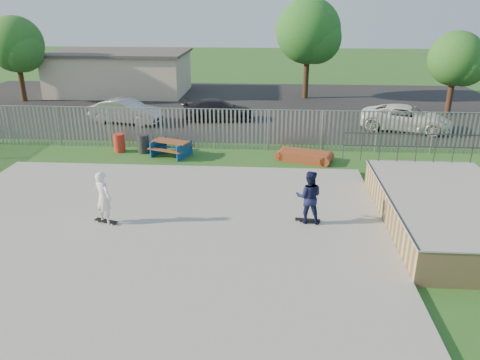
# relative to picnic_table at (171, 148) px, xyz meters

# --- Properties ---
(ground) EXTENTS (120.00, 120.00, 0.00)m
(ground) POSITION_rel_picnic_table_xyz_m (0.91, -7.78, -0.37)
(ground) COLOR #2B6221
(ground) RESTS_ON ground
(concrete_slab) EXTENTS (15.00, 12.00, 0.15)m
(concrete_slab) POSITION_rel_picnic_table_xyz_m (0.91, -7.78, -0.30)
(concrete_slab) COLOR #999994
(concrete_slab) RESTS_ON ground
(quarter_pipe) EXTENTS (5.50, 7.05, 2.19)m
(quarter_pipe) POSITION_rel_picnic_table_xyz_m (10.40, -6.74, 0.19)
(quarter_pipe) COLOR tan
(quarter_pipe) RESTS_ON ground
(fence) EXTENTS (26.04, 16.02, 2.00)m
(fence) POSITION_rel_picnic_table_xyz_m (1.91, -3.19, 0.63)
(fence) COLOR gray
(fence) RESTS_ON ground
(picnic_table) EXTENTS (2.13, 1.95, 0.73)m
(picnic_table) POSITION_rel_picnic_table_xyz_m (0.00, 0.00, 0.00)
(picnic_table) COLOR brown
(picnic_table) RESTS_ON ground
(funbox) EXTENTS (2.34, 1.67, 0.42)m
(funbox) POSITION_rel_picnic_table_xyz_m (6.21, -0.31, -0.16)
(funbox) COLOR brown
(funbox) RESTS_ON ground
(trash_bin_red) EXTENTS (0.53, 0.53, 0.89)m
(trash_bin_red) POSITION_rel_picnic_table_xyz_m (-2.62, 0.44, 0.07)
(trash_bin_red) COLOR #B0291B
(trash_bin_red) RESTS_ON ground
(trash_bin_grey) EXTENTS (0.53, 0.53, 0.89)m
(trash_bin_grey) POSITION_rel_picnic_table_xyz_m (-1.42, 0.37, 0.07)
(trash_bin_grey) COLOR black
(trash_bin_grey) RESTS_ON ground
(parking_lot) EXTENTS (40.00, 18.00, 0.02)m
(parking_lot) POSITION_rel_picnic_table_xyz_m (0.91, 11.22, -0.36)
(parking_lot) COLOR black
(parking_lot) RESTS_ON ground
(car_silver) EXTENTS (4.51, 2.41, 1.41)m
(car_silver) POSITION_rel_picnic_table_xyz_m (-3.91, 5.91, 0.35)
(car_silver) COLOR #ADAEB2
(car_silver) RESTS_ON parking_lot
(car_dark) EXTENTS (4.49, 2.25, 1.25)m
(car_dark) POSITION_rel_picnic_table_xyz_m (1.44, 7.00, 0.27)
(car_dark) COLOR black
(car_dark) RESTS_ON parking_lot
(car_white) EXTENTS (5.38, 3.59, 1.37)m
(car_white) POSITION_rel_picnic_table_xyz_m (12.20, 5.42, 0.33)
(car_white) COLOR white
(car_white) RESTS_ON parking_lot
(building) EXTENTS (10.40, 6.40, 3.20)m
(building) POSITION_rel_picnic_table_xyz_m (-7.09, 15.22, 1.24)
(building) COLOR beige
(building) RESTS_ON ground
(tree_left) EXTENTS (3.83, 3.83, 5.90)m
(tree_left) POSITION_rel_picnic_table_xyz_m (-13.17, 11.69, 3.60)
(tree_left) COLOR #402D19
(tree_left) RESTS_ON ground
(tree_mid) EXTENTS (4.59, 4.59, 7.09)m
(tree_mid) POSITION_rel_picnic_table_xyz_m (7.14, 14.18, 4.40)
(tree_mid) COLOR #3C2918
(tree_mid) RESTS_ON ground
(tree_right) EXTENTS (3.34, 3.34, 5.16)m
(tree_right) POSITION_rel_picnic_table_xyz_m (15.93, 9.59, 3.09)
(tree_right) COLOR #402719
(tree_right) RESTS_ON ground
(skateboard_a) EXTENTS (0.81, 0.27, 0.08)m
(skateboard_a) POSITION_rel_picnic_table_xyz_m (5.92, -6.93, -0.18)
(skateboard_a) COLOR black
(skateboard_a) RESTS_ON concrete_slab
(skateboard_b) EXTENTS (0.82, 0.44, 0.08)m
(skateboard_b) POSITION_rel_picnic_table_xyz_m (-0.61, -7.45, -0.18)
(skateboard_b) COLOR black
(skateboard_b) RESTS_ON concrete_slab
(skater_navy) EXTENTS (0.91, 0.74, 1.75)m
(skater_navy) POSITION_rel_picnic_table_xyz_m (5.92, -6.93, 0.65)
(skater_navy) COLOR #13183B
(skater_navy) RESTS_ON concrete_slab
(skater_white) EXTENTS (0.76, 0.67, 1.75)m
(skater_white) POSITION_rel_picnic_table_xyz_m (-0.61, -7.45, 0.65)
(skater_white) COLOR white
(skater_white) RESTS_ON concrete_slab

